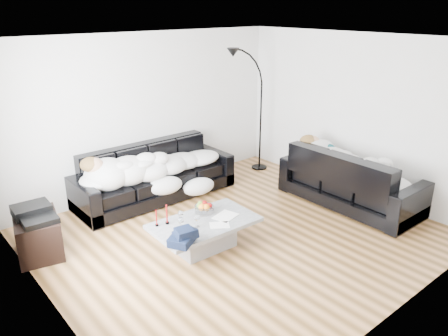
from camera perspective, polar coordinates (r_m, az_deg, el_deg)
ground at (r=6.11m, az=1.83°, el=-8.69°), size 5.00×5.00×0.00m
wall_back at (r=7.36m, az=-9.88°, el=7.03°), size 5.00×0.02×2.60m
wall_left at (r=4.44m, az=-22.90°, el=-3.51°), size 0.02×4.50×2.60m
wall_right at (r=7.44m, az=16.57°, el=6.63°), size 0.02×4.50×2.60m
ceiling at (r=5.35m, az=2.15°, el=16.41°), size 5.00×5.00×0.00m
sofa_back at (r=7.15m, az=-8.98°, el=-0.65°), size 2.62×0.91×0.86m
sofa_right at (r=7.12m, az=16.24°, el=-1.20°), size 0.94×2.19×0.89m
sleeper_back at (r=7.04m, az=-8.86°, el=0.85°), size 2.22×0.77×0.44m
sleeper_right at (r=7.05m, az=16.41°, el=0.35°), size 0.79×1.88×0.46m
teal_cushion at (r=7.35m, az=11.86°, el=2.17°), size 0.42×0.38×0.20m
coffee_table at (r=5.71m, az=-2.55°, el=-8.71°), size 1.37×0.83×0.39m
fruit_bowl at (r=5.81m, az=-2.59°, el=-5.13°), size 0.32×0.32×0.16m
wine_glass_a at (r=5.57m, az=-5.68°, el=-6.38°), size 0.08×0.08×0.16m
wine_glass_b at (r=5.37m, az=-5.66°, el=-7.32°), size 0.09×0.09×0.19m
wine_glass_c at (r=5.45m, az=-3.54°, el=-6.93°), size 0.09×0.09×0.16m
candle_left at (r=5.52m, az=-8.82°, el=-6.49°), size 0.04×0.04×0.22m
candle_right at (r=5.54m, az=-7.48°, el=-6.03°), size 0.05×0.05×0.26m
newspaper_a at (r=5.73m, az=0.20°, el=-6.28°), size 0.37×0.31×0.01m
newspaper_b at (r=5.51m, az=-0.59°, el=-7.44°), size 0.30×0.28×0.01m
navy_jacket at (r=5.05m, az=-5.42°, el=-8.34°), size 0.37×0.33×0.16m
shoes at (r=7.01m, az=18.02°, el=-5.33°), size 0.45×0.36×0.09m
av_cabinet at (r=6.04m, az=-23.12°, el=-8.10°), size 0.66×0.84×0.51m
stereo at (r=5.91m, az=-23.55°, el=-5.36°), size 0.46×0.36×0.13m
floor_lamp at (r=8.24m, az=4.82°, el=6.67°), size 0.80×0.57×2.03m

